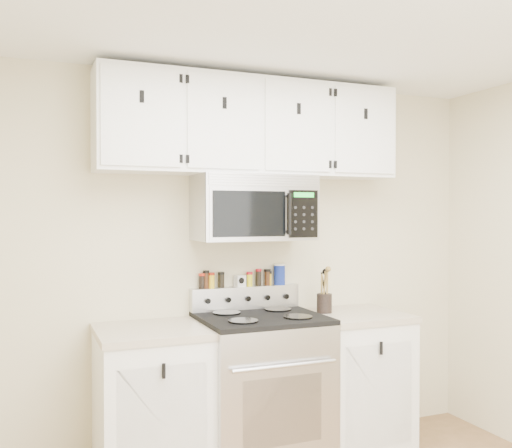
# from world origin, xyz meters

# --- Properties ---
(back_wall) EXTENTS (3.50, 0.01, 2.50)m
(back_wall) POSITION_xyz_m (0.00, 1.75, 1.25)
(back_wall) COLOR beige
(back_wall) RESTS_ON floor
(range) EXTENTS (0.76, 0.65, 1.10)m
(range) POSITION_xyz_m (0.00, 1.43, 0.49)
(range) COLOR #B7B7BA
(range) RESTS_ON floor
(base_cabinet_left) EXTENTS (0.64, 0.62, 0.92)m
(base_cabinet_left) POSITION_xyz_m (-0.69, 1.45, 0.46)
(base_cabinet_left) COLOR white
(base_cabinet_left) RESTS_ON floor
(base_cabinet_right) EXTENTS (0.64, 0.62, 0.92)m
(base_cabinet_right) POSITION_xyz_m (0.69, 1.45, 0.46)
(base_cabinet_right) COLOR white
(base_cabinet_right) RESTS_ON floor
(microwave) EXTENTS (0.76, 0.44, 0.42)m
(microwave) POSITION_xyz_m (0.00, 1.55, 1.63)
(microwave) COLOR #9E9EA3
(microwave) RESTS_ON back_wall
(upper_cabinets) EXTENTS (2.00, 0.35, 0.62)m
(upper_cabinets) POSITION_xyz_m (-0.00, 1.58, 2.15)
(upper_cabinets) COLOR white
(upper_cabinets) RESTS_ON back_wall
(utensil_crock) EXTENTS (0.10, 0.10, 0.30)m
(utensil_crock) POSITION_xyz_m (0.50, 1.52, 1.00)
(utensil_crock) COLOR black
(utensil_crock) RESTS_ON base_cabinet_right
(kitchen_timer) EXTENTS (0.08, 0.07, 0.08)m
(kitchen_timer) POSITION_xyz_m (-0.04, 1.71, 1.14)
(kitchen_timer) COLOR silver
(kitchen_timer) RESTS_ON range
(salt_canister) EXTENTS (0.08, 0.08, 0.14)m
(salt_canister) POSITION_xyz_m (0.25, 1.71, 1.17)
(salt_canister) COLOR navy
(salt_canister) RESTS_ON range
(spice_jar_0) EXTENTS (0.04, 0.04, 0.10)m
(spice_jar_0) POSITION_xyz_m (-0.30, 1.71, 1.15)
(spice_jar_0) COLOR black
(spice_jar_0) RESTS_ON range
(spice_jar_1) EXTENTS (0.04, 0.04, 0.12)m
(spice_jar_1) POSITION_xyz_m (-0.28, 1.71, 1.16)
(spice_jar_1) COLOR #40200F
(spice_jar_1) RESTS_ON range
(spice_jar_2) EXTENTS (0.04, 0.04, 0.10)m
(spice_jar_2) POSITION_xyz_m (-0.24, 1.71, 1.15)
(spice_jar_2) COLOR yellow
(spice_jar_2) RESTS_ON range
(spice_jar_3) EXTENTS (0.04, 0.04, 0.10)m
(spice_jar_3) POSITION_xyz_m (-0.17, 1.71, 1.15)
(spice_jar_3) COLOR black
(spice_jar_3) RESTS_ON range
(spice_jar_4) EXTENTS (0.04, 0.04, 0.10)m
(spice_jar_4) POSITION_xyz_m (0.03, 1.71, 1.15)
(spice_jar_4) COLOR yellow
(spice_jar_4) RESTS_ON range
(spice_jar_5) EXTENTS (0.04, 0.04, 0.12)m
(spice_jar_5) POSITION_xyz_m (0.10, 1.71, 1.16)
(spice_jar_5) COLOR black
(spice_jar_5) RESTS_ON range
(spice_jar_6) EXTENTS (0.04, 0.04, 0.11)m
(spice_jar_6) POSITION_xyz_m (0.16, 1.71, 1.16)
(spice_jar_6) COLOR #3A1E0D
(spice_jar_6) RESTS_ON range
(spice_jar_7) EXTENTS (0.04, 0.04, 0.10)m
(spice_jar_7) POSITION_xyz_m (0.17, 1.71, 1.15)
(spice_jar_7) COLOR gold
(spice_jar_7) RESTS_ON range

